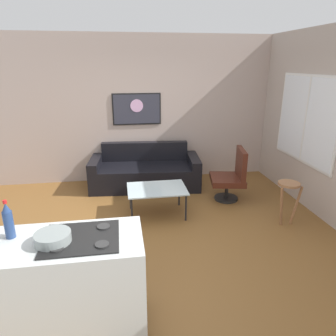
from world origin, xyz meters
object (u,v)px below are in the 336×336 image
at_px(couch, 145,172).
at_px(armchair, 232,176).
at_px(soda_bottle_2, 8,221).
at_px(mixing_bowl, 53,238).
at_px(coffee_table, 157,190).
at_px(bar_stool, 288,192).
at_px(wall_painting, 137,109).

distance_m(couch, armchair, 1.68).
bearing_deg(soda_bottle_2, mixing_bowl, -22.29).
distance_m(coffee_table, armchair, 1.39).
bearing_deg(bar_stool, armchair, 118.32).
bearing_deg(bar_stool, couch, 136.75).
relative_size(couch, mixing_bowl, 7.48).
xyz_separation_m(armchair, mixing_bowl, (-2.42, -2.52, 0.54)).
bearing_deg(wall_painting, bar_stool, -47.92).
distance_m(armchair, wall_painting, 2.24).
bearing_deg(wall_painting, mixing_bowl, -103.27).
bearing_deg(wall_painting, coffee_table, -84.01).
height_order(armchair, bar_stool, armchair).
height_order(couch, armchair, armchair).
bearing_deg(coffee_table, couch, 93.50).
bearing_deg(bar_stool, soda_bottle_2, -156.34).
relative_size(couch, soda_bottle_2, 6.38).
relative_size(coffee_table, armchair, 0.99).
height_order(coffee_table, wall_painting, wall_painting).
xyz_separation_m(couch, armchair, (1.42, -0.88, 0.16)).
bearing_deg(soda_bottle_2, armchair, 40.48).
height_order(coffee_table, mixing_bowl, mixing_bowl).
xyz_separation_m(coffee_table, armchair, (1.34, 0.36, 0.03)).
relative_size(couch, armchair, 2.31).
relative_size(couch, bar_stool, 3.27).
relative_size(bar_stool, wall_painting, 0.69).
xyz_separation_m(bar_stool, soda_bottle_2, (-3.28, -1.44, 0.58)).
xyz_separation_m(soda_bottle_2, wall_painting, (1.26, 3.68, 0.35)).
xyz_separation_m(coffee_table, wall_painting, (-0.18, 1.67, 1.02)).
distance_m(soda_bottle_2, mixing_bowl, 0.40).
bearing_deg(wall_painting, armchair, -40.69).
xyz_separation_m(couch, soda_bottle_2, (-1.36, -3.25, 0.81)).
height_order(couch, bar_stool, couch).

